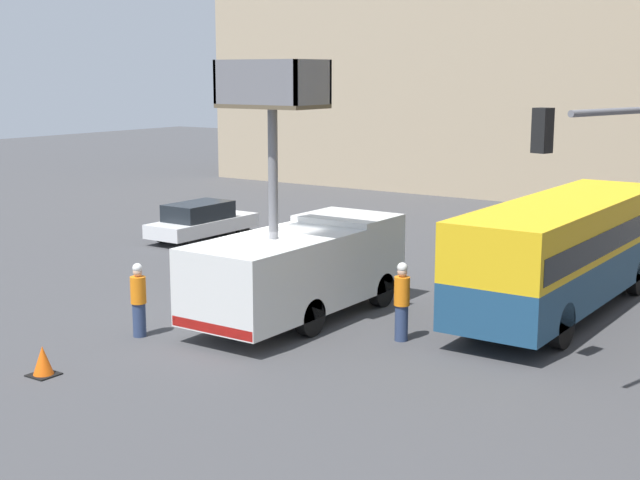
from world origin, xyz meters
TOP-DOWN VIEW (x-y plane):
  - ground_plane at (0.00, 0.00)m, footprint 120.00×120.00m
  - building_backdrop_far at (0.00, 28.49)m, footprint 44.00×10.00m
  - utility_truck at (0.99, 0.31)m, footprint 2.50×6.83m
  - city_bus at (6.41, 4.91)m, footprint 2.52×10.07m
  - road_worker_near_truck at (-1.32, -3.17)m, footprint 0.38×0.38m
  - road_worker_directing at (4.14, 0.19)m, footprint 0.38×0.38m
  - traffic_cone_near_truck at (-0.91, -6.38)m, footprint 0.57×0.57m
  - parked_car_curbside at (-8.79, 7.34)m, footprint 1.77×4.71m

SIDE VIEW (x-z plane):
  - ground_plane at x=0.00m, z-range 0.00..0.00m
  - traffic_cone_near_truck at x=-0.91m, z-range -0.02..0.63m
  - parked_car_curbside at x=-8.79m, z-range 0.01..1.46m
  - road_worker_near_truck at x=-1.32m, z-range 0.00..1.84m
  - road_worker_directing at x=4.14m, z-range 0.01..1.94m
  - utility_truck at x=0.99m, z-range -1.83..4.85m
  - city_bus at x=6.41m, z-range 0.28..3.33m
  - building_backdrop_far at x=0.00m, z-range 0.00..15.61m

